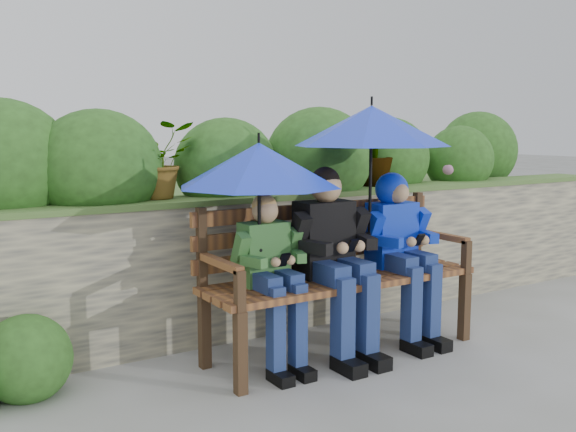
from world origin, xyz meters
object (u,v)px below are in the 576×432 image
park_bench (335,266)px  boy_middle (334,252)px  umbrella_left (259,165)px  umbrella_right (371,126)px  boy_right (400,240)px  boy_left (271,269)px

park_bench → boy_middle: boy_middle is taller
umbrella_left → umbrella_right: size_ratio=0.95×
boy_right → umbrella_right: umbrella_right is taller
park_bench → boy_middle: size_ratio=1.54×
park_bench → umbrella_left: umbrella_left is taller
boy_middle → boy_right: boy_middle is taller
boy_right → umbrella_left: 1.26m
boy_left → umbrella_right: size_ratio=1.05×
umbrella_left → umbrella_right: bearing=0.8°
umbrella_left → boy_left: bearing=-22.1°
boy_middle → boy_right: (0.60, 0.02, 0.02)m
park_bench → boy_right: 0.53m
boy_left → umbrella_right: (0.81, 0.04, 0.89)m
boy_left → boy_right: bearing=0.2°
boy_middle → umbrella_left: bearing=175.3°
park_bench → boy_middle: 0.18m
park_bench → boy_right: size_ratio=1.62×
park_bench → umbrella_right: umbrella_right is taller
park_bench → umbrella_left: 0.95m
boy_left → boy_middle: boy_middle is taller
boy_right → umbrella_right: 0.84m
boy_middle → park_bench: bearing=48.8°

